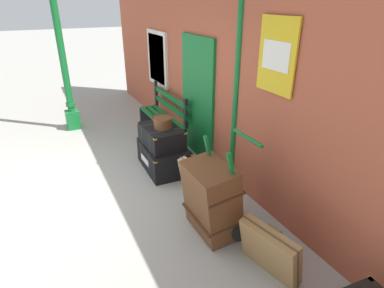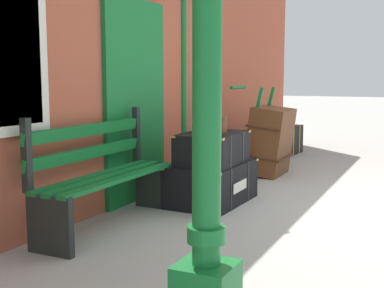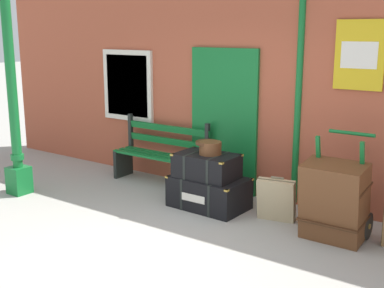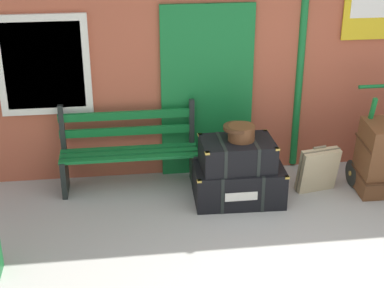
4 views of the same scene
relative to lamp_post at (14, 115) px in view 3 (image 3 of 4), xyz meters
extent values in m
plane|color=#A3A099|center=(2.82, -0.55, -1.17)|extent=(60.00, 60.00, 0.00)
cube|color=#AD5138|center=(2.82, 2.05, 0.43)|extent=(10.40, 0.30, 3.20)
cube|color=#146B2D|center=(2.35, 1.87, -0.12)|extent=(1.10, 0.05, 2.10)
cube|color=#0C401B|center=(2.35, 1.86, -0.12)|extent=(0.06, 0.02, 2.10)
cube|color=silver|center=(0.48, 1.87, 0.28)|extent=(1.04, 0.06, 1.16)
cube|color=silver|center=(0.48, 1.85, 0.28)|extent=(0.88, 0.02, 1.00)
cylinder|color=#146B2D|center=(3.48, 1.89, 0.43)|extent=(0.09, 0.09, 3.14)
cube|color=gold|center=(4.25, 1.87, 0.88)|extent=(0.60, 0.02, 0.84)
cube|color=white|center=(4.25, 1.86, 0.88)|extent=(0.44, 0.01, 0.32)
cube|color=#146B2D|center=(0.00, 0.00, -0.97)|extent=(0.28, 0.28, 0.40)
cylinder|color=#146B2D|center=(0.00, 0.00, 0.50)|extent=(0.14, 0.14, 2.53)
cylinder|color=#146B2D|center=(0.00, 0.00, -0.62)|extent=(0.19, 0.19, 0.08)
cube|color=#146B2D|center=(1.39, 1.41, -0.72)|extent=(1.60, 0.09, 0.04)
cube|color=#146B2D|center=(1.39, 1.55, -0.72)|extent=(1.60, 0.09, 0.04)
cube|color=#146B2D|center=(1.39, 1.69, -0.72)|extent=(1.60, 0.09, 0.04)
cube|color=#146B2D|center=(1.39, 1.75, -0.52)|extent=(1.60, 0.05, 0.10)
cube|color=#146B2D|center=(1.39, 1.75, -0.32)|extent=(1.60, 0.05, 0.10)
cube|color=black|center=(0.63, 1.55, -0.94)|extent=(0.06, 0.40, 0.45)
cube|color=black|center=(0.63, 1.75, -0.44)|extent=(0.06, 0.06, 0.56)
cube|color=black|center=(2.15, 1.55, -0.94)|extent=(0.06, 0.40, 0.45)
cube|color=black|center=(2.15, 1.75, -0.44)|extent=(0.06, 0.06, 0.56)
cube|color=black|center=(2.60, 1.11, -0.96)|extent=(1.02, 0.68, 0.42)
cube|color=black|center=(2.38, 1.12, -0.96)|extent=(0.06, 0.65, 0.43)
cube|color=black|center=(2.83, 1.10, -0.96)|extent=(0.06, 0.65, 0.43)
cube|color=#B79338|center=(2.11, 0.83, -0.76)|extent=(0.05, 0.05, 0.02)
cube|color=#B79338|center=(3.07, 0.79, -0.76)|extent=(0.05, 0.05, 0.02)
cube|color=#B79338|center=(2.13, 1.43, -0.76)|extent=(0.05, 0.05, 0.02)
cube|color=#B79338|center=(3.09, 1.39, -0.76)|extent=(0.05, 0.05, 0.02)
cube|color=silver|center=(2.57, 0.78, -0.96)|extent=(0.36, 0.01, 0.10)
cube|color=black|center=(2.57, 1.09, -0.59)|extent=(0.81, 0.55, 0.32)
cube|color=black|center=(2.39, 1.09, -0.59)|extent=(0.04, 0.55, 0.33)
cube|color=black|center=(2.75, 1.09, -0.59)|extent=(0.04, 0.55, 0.33)
cube|color=#B79338|center=(2.20, 0.84, -0.44)|extent=(0.05, 0.05, 0.02)
cube|color=#B79338|center=(2.96, 0.85, -0.44)|extent=(0.05, 0.05, 0.02)
cube|color=#B79338|center=(2.19, 1.34, -0.44)|extent=(0.05, 0.05, 0.02)
cube|color=#B79338|center=(2.95, 1.35, -0.44)|extent=(0.05, 0.05, 0.02)
cylinder|color=brown|center=(2.62, 1.11, -0.34)|extent=(0.29, 0.29, 0.17)
cylinder|color=#432715|center=(2.57, 1.11, -0.28)|extent=(0.31, 0.31, 0.04)
cube|color=black|center=(4.34, 1.01, -1.15)|extent=(0.56, 0.28, 0.03)
cube|color=#146B2D|center=(4.09, 1.21, -0.58)|extent=(0.04, 0.32, 1.18)
cube|color=#146B2D|center=(4.59, 1.21, -0.58)|extent=(0.04, 0.32, 1.18)
cylinder|color=#146B2D|center=(4.34, 1.49, 0.00)|extent=(0.54, 0.04, 0.04)
cylinder|color=black|center=(4.02, 1.27, -1.01)|extent=(0.04, 0.32, 0.32)
cylinder|color=#B79338|center=(4.02, 1.27, -1.01)|extent=(0.07, 0.06, 0.06)
cylinder|color=black|center=(4.66, 1.27, -1.01)|extent=(0.04, 0.32, 0.32)
cylinder|color=#B79338|center=(4.66, 1.27, -1.01)|extent=(0.07, 0.06, 0.06)
cube|color=brown|center=(4.34, 1.03, -0.71)|extent=(0.68, 0.54, 0.92)
cube|color=#432715|center=(4.34, 1.03, -0.90)|extent=(0.70, 0.46, 0.08)
cube|color=#432715|center=(4.34, 1.03, -0.51)|extent=(0.70, 0.46, 0.08)
cube|color=tan|center=(3.56, 1.18, -0.89)|extent=(0.50, 0.30, 0.55)
cylinder|color=#71644C|center=(3.56, 1.20, -0.61)|extent=(0.16, 0.06, 0.03)
cube|color=brown|center=(3.56, 1.18, -0.89)|extent=(0.49, 0.20, 0.54)
camera|label=1|loc=(7.04, -0.59, 1.46)|focal=29.56mm
camera|label=2|loc=(-2.18, -0.98, 0.14)|focal=47.61mm
camera|label=3|loc=(6.14, -4.27, 1.17)|focal=46.89mm
camera|label=4|loc=(1.32, -4.62, 2.11)|focal=54.17mm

